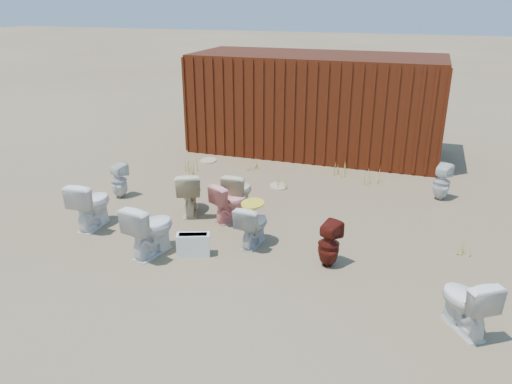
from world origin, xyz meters
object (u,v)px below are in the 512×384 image
(toilet_front_a, at_px, (91,204))
(toilet_back_beige_left, at_px, (189,192))
(toilet_front_maroon, at_px, (329,244))
(toilet_back_beige_right, at_px, (239,191))
(shipping_container, at_px, (316,104))
(loose_tank, at_px, (193,245))
(toilet_back_a, at_px, (119,181))
(toilet_back_yellowlid, at_px, (253,224))
(toilet_back_e, at_px, (442,182))
(toilet_front_e, at_px, (466,302))
(toilet_front_c, at_px, (150,228))
(toilet_front_pink, at_px, (230,202))

(toilet_front_a, height_order, toilet_back_beige_left, toilet_front_a)
(toilet_front_maroon, distance_m, toilet_back_beige_right, 2.45)
(toilet_front_a, bearing_deg, toilet_back_beige_right, -147.87)
(shipping_container, xyz_separation_m, toilet_front_a, (-2.58, -5.70, -0.78))
(loose_tank, bearing_deg, toilet_back_beige_right, 67.55)
(toilet_front_a, xyz_separation_m, loose_tank, (2.08, -0.38, -0.24))
(toilet_back_a, xyz_separation_m, loose_tank, (2.40, -1.69, -0.17))
(toilet_back_a, xyz_separation_m, toilet_back_yellowlid, (3.14, -1.06, 0.00))
(toilet_back_e, bearing_deg, toilet_back_yellowlid, 69.33)
(toilet_front_e, height_order, toilet_back_e, toilet_front_e)
(toilet_back_beige_right, bearing_deg, toilet_front_a, 34.96)
(shipping_container, xyz_separation_m, toilet_back_beige_right, (-0.45, -4.25, -0.83))
(shipping_container, distance_m, toilet_front_c, 6.38)
(toilet_back_beige_right, bearing_deg, toilet_back_yellowlid, 120.57)
(toilet_front_maroon, relative_size, toilet_back_beige_right, 0.93)
(toilet_back_beige_left, bearing_deg, toilet_front_pink, 150.59)
(toilet_front_pink, distance_m, toilet_back_a, 2.49)
(toilet_front_e, bearing_deg, toilet_front_pink, -61.73)
(toilet_front_c, relative_size, toilet_back_beige_left, 1.05)
(toilet_front_a, height_order, toilet_back_e, toilet_front_a)
(toilet_front_c, xyz_separation_m, toilet_back_e, (4.19, 3.76, -0.07))
(toilet_back_a, xyz_separation_m, toilet_back_beige_right, (2.45, 0.14, 0.03))
(toilet_front_pink, xyz_separation_m, toilet_back_yellowlid, (0.67, -0.74, -0.01))
(toilet_front_pink, bearing_deg, toilet_back_beige_right, -58.53)
(toilet_front_c, bearing_deg, toilet_back_beige_right, -97.46)
(toilet_front_maroon, xyz_separation_m, toilet_back_a, (-4.40, 1.35, -0.00))
(toilet_front_e, height_order, toilet_back_a, toilet_front_e)
(loose_tank, bearing_deg, toilet_front_a, 148.82)
(shipping_container, distance_m, loose_tank, 6.18)
(toilet_back_beige_right, bearing_deg, toilet_back_e, -152.54)
(toilet_front_pink, relative_size, toilet_front_e, 0.94)
(loose_tank, bearing_deg, shipping_container, 64.35)
(toilet_back_a, height_order, toilet_back_beige_left, toilet_back_beige_left)
(toilet_front_c, xyz_separation_m, toilet_back_beige_right, (0.67, 1.98, -0.05))
(toilet_front_e, xyz_separation_m, toilet_back_e, (-0.24, 4.24, -0.02))
(toilet_front_pink, bearing_deg, toilet_front_maroon, -178.80)
(toilet_front_c, relative_size, loose_tank, 1.69)
(shipping_container, bearing_deg, toilet_back_beige_right, -96.11)
(toilet_back_e, xyz_separation_m, loose_tank, (-3.56, -3.60, -0.18))
(toilet_front_a, height_order, loose_tank, toilet_front_a)
(toilet_front_c, distance_m, toilet_back_beige_left, 1.61)
(toilet_front_maroon, relative_size, toilet_back_e, 0.98)
(toilet_front_pink, bearing_deg, toilet_back_e, -118.37)
(shipping_container, bearing_deg, toilet_front_a, -114.36)
(toilet_front_c, bearing_deg, loose_tank, -154.39)
(shipping_container, bearing_deg, toilet_front_maroon, -75.34)
(toilet_front_pink, height_order, toilet_back_yellowlid, toilet_front_pink)
(toilet_front_a, bearing_deg, toilet_back_beige_left, -142.98)
(shipping_container, distance_m, toilet_back_a, 5.33)
(toilet_front_a, bearing_deg, toilet_back_e, -152.41)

